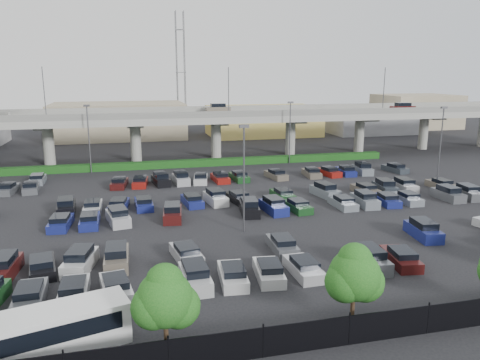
% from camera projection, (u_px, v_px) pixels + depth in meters
% --- Properties ---
extents(ground, '(280.00, 280.00, 0.00)m').
position_uv_depth(ground, '(226.00, 209.00, 52.52)').
color(ground, black).
extents(overpass, '(150.00, 13.00, 15.80)m').
position_uv_depth(overpass, '(186.00, 120.00, 81.19)').
color(overpass, gray).
rests_on(overpass, ground).
extents(hedge, '(66.00, 1.60, 1.10)m').
position_uv_depth(hedge, '(194.00, 163.00, 76.06)').
color(hedge, '#143D11').
rests_on(hedge, ground).
extents(fence, '(70.00, 0.10, 2.00)m').
position_uv_depth(fence, '(332.00, 333.00, 25.80)').
color(fence, black).
rests_on(fence, ground).
extents(tree_row, '(65.07, 3.66, 5.94)m').
position_uv_depth(tree_row, '(335.00, 276.00, 26.78)').
color(tree_row, '#332316').
rests_on(tree_row, ground).
extents(shuttle_bus, '(7.99, 4.52, 2.43)m').
position_uv_depth(shuttle_bus, '(58.00, 328.00, 25.49)').
color(shuttle_bus, white).
rests_on(shuttle_bus, ground).
extents(parked_cars, '(63.06, 41.65, 1.67)m').
position_uv_depth(parked_cars, '(222.00, 212.00, 49.17)').
color(parked_cars, '#655C4F').
rests_on(parked_cars, ground).
extents(light_poles, '(66.90, 48.38, 10.30)m').
position_uv_depth(light_poles, '(186.00, 152.00, 52.06)').
color(light_poles, '#48484D').
rests_on(light_poles, ground).
extents(distant_buildings, '(138.00, 24.00, 9.00)m').
position_uv_depth(distant_buildings, '(223.00, 120.00, 113.06)').
color(distant_buildings, slate).
rests_on(distant_buildings, ground).
extents(comm_tower, '(2.40, 2.40, 30.00)m').
position_uv_depth(comm_tower, '(181.00, 70.00, 120.00)').
color(comm_tower, '#48484D').
rests_on(comm_tower, ground).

